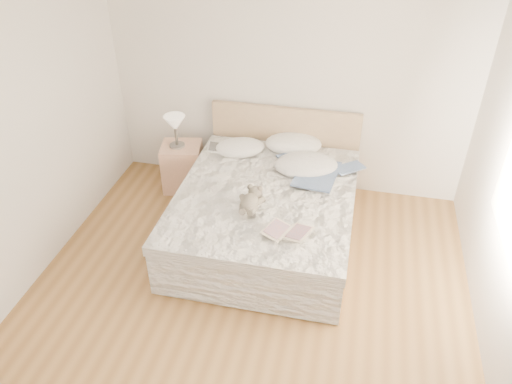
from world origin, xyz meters
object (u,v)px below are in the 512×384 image
Objects in this scene: childrens_book at (287,232)px; teddy_bear at (249,207)px; photo_book at (222,149)px; bed at (267,210)px; nightstand at (183,167)px; table_lamp at (175,125)px.

teddy_bear reaches higher than childrens_book.
childrens_book is 1.26× the size of teddy_bear.
photo_book is at bearing 147.76° from childrens_book.
bed reaches higher than photo_book.
nightstand is 2.02m from childrens_book.
table_lamp is (-1.19, 0.64, 0.53)m from bed.
nightstand is at bearing 161.44° from photo_book.
childrens_book is at bearing -30.99° from teddy_bear.
bed is at bearing -29.78° from nightstand.
childrens_book is 0.47m from teddy_bear.
table_lamp reaches higher than childrens_book.
teddy_bear is (0.55, -1.02, 0.02)m from photo_book.
nightstand is 1.82× the size of teddy_bear.
nightstand is at bearing 158.57° from childrens_book.
nightstand is 1.58m from teddy_bear.
photo_book is 0.89× the size of childrens_book.
photo_book is at bearing -8.31° from nightstand.
bed is 1.45m from table_lamp.
bed is 1.33m from nightstand.
teddy_bear is at bearing -100.50° from bed.
teddy_bear is (1.07, -1.10, 0.37)m from nightstand.
table_lamp reaches higher than teddy_bear.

